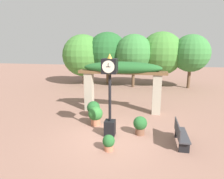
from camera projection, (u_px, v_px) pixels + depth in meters
ground_plane at (111, 137)px, 8.56m from camera, size 60.00×60.00×0.00m
pedestal_clock at (110, 90)px, 8.28m from camera, size 0.60×0.65×3.53m
pergola at (122, 74)px, 11.30m from camera, size 5.02×1.08×2.95m
potted_plant_near_left at (96, 115)px, 9.74m from camera, size 0.71×0.71×0.94m
potted_plant_near_right at (140, 125)px, 8.71m from camera, size 0.60×0.60×0.83m
potted_plant_far_left at (109, 142)px, 7.41m from camera, size 0.46×0.46×0.61m
potted_plant_far_right at (93, 109)px, 10.84m from camera, size 0.71×0.71×0.88m
park_bench at (180, 134)px, 7.82m from camera, size 0.42×1.50×0.89m
tree_line at (128, 54)px, 18.74m from camera, size 13.64×4.53×5.07m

